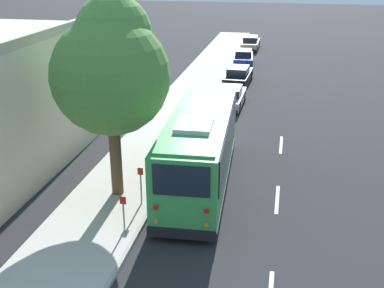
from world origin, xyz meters
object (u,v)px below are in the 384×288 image
object	(u,v)px
shuttle_bus	(200,146)
parked_sedan_blue	(243,58)
parked_sedan_black	(238,76)
sign_post_far	(141,185)
street_tree	(111,67)
parked_sedan_silver	(229,97)
parked_sedan_tan	(251,43)
sign_post_near	(124,214)

from	to	relation	value
shuttle_bus	parked_sedan_blue	size ratio (longest dim) A/B	2.19
parked_sedan_black	sign_post_far	bearing A→B (deg)	178.01
shuttle_bus	street_tree	bearing A→B (deg)	112.77
parked_sedan_silver	sign_post_far	bearing A→B (deg)	174.52
parked_sedan_tan	street_tree	bearing A→B (deg)	176.00
parked_sedan_silver	parked_sedan_black	bearing A→B (deg)	1.99
parked_sedan_tan	parked_sedan_black	bearing A→B (deg)	-178.50
sign_post_far	parked_sedan_blue	bearing A→B (deg)	-2.95
shuttle_bus	parked_sedan_black	size ratio (longest dim) A/B	2.01
parked_sedan_black	parked_sedan_tan	size ratio (longest dim) A/B	1.04
parked_sedan_blue	parked_sedan_black	bearing A→B (deg)	177.79
parked_sedan_black	sign_post_near	world-z (taller)	sign_post_near
parked_sedan_silver	parked_sedan_black	distance (m)	5.82
parked_sedan_blue	street_tree	bearing A→B (deg)	169.77
parked_sedan_silver	parked_sedan_tan	distance (m)	19.90
parked_sedan_tan	street_tree	world-z (taller)	street_tree
shuttle_bus	street_tree	world-z (taller)	street_tree
parked_sedan_blue	shuttle_bus	bearing A→B (deg)	176.68
shuttle_bus	parked_sedan_tan	distance (m)	31.56
parked_sedan_black	parked_sedan_tan	bearing A→B (deg)	3.75
parked_sedan_blue	sign_post_far	world-z (taller)	sign_post_far
sign_post_near	sign_post_far	distance (m)	2.06
parked_sedan_silver	parked_sedan_black	xyz separation A→B (m)	(5.82, 0.06, 0.01)
sign_post_near	street_tree	bearing A→B (deg)	22.89
sign_post_far	parked_sedan_silver	bearing A→B (deg)	-6.92
parked_sedan_blue	parked_sedan_tan	xyz separation A→B (m)	(7.36, -0.02, 0.01)
sign_post_near	sign_post_far	size ratio (longest dim) A/B	0.90
shuttle_bus	parked_sedan_tan	bearing A→B (deg)	-1.87
street_tree	sign_post_near	world-z (taller)	street_tree
parked_sedan_black	shuttle_bus	bearing A→B (deg)	-176.49
parked_sedan_black	parked_sedan_blue	xyz separation A→B (m)	(6.73, 0.27, 0.01)
parked_sedan_silver	parked_sedan_blue	xyz separation A→B (m)	(12.54, 0.33, 0.02)
parked_sedan_black	sign_post_far	xyz separation A→B (m)	(-19.71, 1.63, 0.34)
parked_sedan_tan	sign_post_near	world-z (taller)	sign_post_near
shuttle_bus	parked_sedan_silver	xyz separation A→B (m)	(11.63, 0.18, -1.21)
parked_sedan_tan	sign_post_far	distance (m)	33.83
parked_sedan_silver	sign_post_far	distance (m)	14.00
parked_sedan_silver	sign_post_near	world-z (taller)	sign_post_near
parked_sedan_tan	street_tree	distance (m)	33.42
parked_sedan_black	parked_sedan_blue	world-z (taller)	parked_sedan_blue
sign_post_near	parked_sedan_silver	bearing A→B (deg)	-6.04
parked_sedan_tan	street_tree	xyz separation A→B (m)	(-33.00, 2.59, 4.65)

